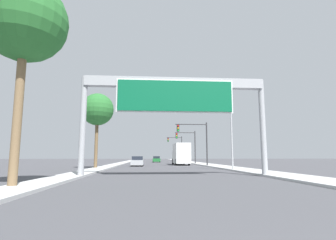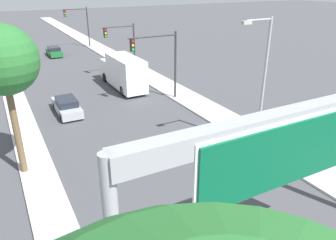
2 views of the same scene
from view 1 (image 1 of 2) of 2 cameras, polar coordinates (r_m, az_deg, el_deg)
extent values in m
cube|color=#B8B8B8|center=(61.23, 4.91, -9.14)|extent=(3.00, 120.00, 0.15)
cube|color=#B8B8B8|center=(60.72, -9.39, -9.07)|extent=(2.00, 120.00, 0.15)
cylinder|color=#9EA0A5|center=(19.14, -18.06, -1.17)|extent=(0.41, 0.41, 7.09)
cylinder|color=#9EA0A5|center=(20.35, 19.93, -1.46)|extent=(0.41, 0.41, 7.09)
cube|color=#9EA0A5|center=(19.30, 1.50, 8.07)|extent=(12.90, 0.60, 0.70)
cube|color=white|center=(18.74, 1.60, 5.23)|extent=(8.33, 0.08, 2.40)
cube|color=#0A5B38|center=(18.69, 1.62, 5.27)|extent=(8.13, 0.16, 2.20)
cube|color=#A5A8AD|center=(39.58, -6.65, -9.15)|extent=(1.76, 4.78, 0.71)
cube|color=#1E232D|center=(39.33, -6.65, -8.25)|extent=(1.55, 2.48, 0.54)
cylinder|color=black|center=(41.10, -7.65, -9.38)|extent=(0.22, 0.64, 0.64)
cylinder|color=black|center=(41.04, -5.48, -9.41)|extent=(0.22, 0.64, 0.64)
cylinder|color=black|center=(38.14, -7.92, -9.49)|extent=(0.22, 0.64, 0.64)
cylinder|color=black|center=(38.08, -5.58, -9.53)|extent=(0.22, 0.64, 0.64)
cube|color=#1E662D|center=(64.07, -2.55, -8.69)|extent=(1.77, 4.45, 0.72)
cube|color=#1E232D|center=(63.84, -2.54, -8.12)|extent=(1.55, 2.31, 0.55)
cylinder|color=black|center=(65.44, -3.27, -8.86)|extent=(0.22, 0.64, 0.64)
cylinder|color=black|center=(65.48, -1.90, -8.87)|extent=(0.22, 0.64, 0.64)
cylinder|color=black|center=(62.68, -3.23, -8.90)|extent=(0.22, 0.64, 0.64)
cylinder|color=black|center=(62.72, -1.80, -8.91)|extent=(0.22, 0.64, 0.64)
cube|color=white|center=(47.64, 2.30, -7.99)|extent=(2.12, 2.37, 2.09)
cube|color=silver|center=(43.45, 2.92, -7.26)|extent=(2.31, 6.09, 3.21)
cylinder|color=black|center=(47.43, 1.09, -9.02)|extent=(0.28, 1.00, 1.00)
cylinder|color=black|center=(47.66, 3.54, -9.00)|extent=(0.28, 1.00, 1.00)
cylinder|color=black|center=(41.83, 1.80, -9.17)|extent=(0.28, 1.00, 1.00)
cylinder|color=black|center=(42.08, 4.58, -9.14)|extent=(0.28, 1.00, 1.00)
cylinder|color=#2D2D30|center=(39.45, 8.46, -5.20)|extent=(0.20, 0.20, 6.46)
cylinder|color=#2D2D30|center=(39.25, 5.04, -0.95)|extent=(4.68, 0.14, 0.14)
cube|color=black|center=(38.92, 2.19, -1.77)|extent=(0.35, 0.28, 1.05)
cylinder|color=red|center=(38.80, 2.21, -1.23)|extent=(0.22, 0.04, 0.22)
cylinder|color=yellow|center=(38.76, 2.21, -1.75)|extent=(0.22, 0.04, 0.22)
cylinder|color=green|center=(38.73, 2.22, -2.26)|extent=(0.22, 0.04, 0.22)
cylinder|color=#2D2D30|center=(49.24, 5.92, -5.96)|extent=(0.20, 0.20, 6.12)
cylinder|color=#2D2D30|center=(49.12, 3.71, -2.76)|extent=(3.75, 0.14, 0.14)
cube|color=black|center=(48.88, 1.89, -3.42)|extent=(0.35, 0.28, 1.05)
cylinder|color=red|center=(48.75, 1.90, -3.00)|extent=(0.22, 0.04, 0.22)
cylinder|color=yellow|center=(48.72, 1.91, -3.41)|extent=(0.22, 0.04, 0.22)
cylinder|color=green|center=(48.70, 1.91, -3.82)|extent=(0.22, 0.04, 0.22)
cylinder|color=#2D2D30|center=(69.02, 3.00, -6.33)|extent=(0.20, 0.20, 6.61)
cylinder|color=#2D2D30|center=(68.95, 1.38, -3.84)|extent=(3.90, 0.14, 0.14)
cube|color=black|center=(68.78, 0.02, -4.31)|extent=(0.35, 0.28, 1.05)
cylinder|color=red|center=(68.64, 0.03, -4.01)|extent=(0.22, 0.04, 0.22)
cylinder|color=yellow|center=(68.62, 0.03, -4.30)|extent=(0.22, 0.04, 0.22)
cylinder|color=green|center=(68.60, 0.03, -4.59)|extent=(0.22, 0.04, 0.22)
cylinder|color=brown|center=(13.90, -29.74, 3.59)|extent=(0.40, 0.40, 7.90)
sphere|color=#286B2D|center=(15.12, -28.66, 18.44)|extent=(3.98, 3.98, 3.98)
cylinder|color=brown|center=(31.63, -15.32, -3.94)|extent=(0.38, 0.38, 6.92)
sphere|color=#286B2D|center=(32.04, -15.10, 2.24)|extent=(3.79, 3.79, 3.79)
cylinder|color=#9EA0A5|center=(28.49, 13.63, -1.73)|extent=(0.18, 0.18, 8.76)
cylinder|color=#9EA0A5|center=(28.96, 11.55, 6.63)|extent=(1.92, 0.12, 0.12)
cube|color=#B2B2A8|center=(28.70, 9.70, 6.51)|extent=(0.60, 0.28, 0.20)
camera|label=2|loc=(16.48, -30.27, 27.99)|focal=35.00mm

